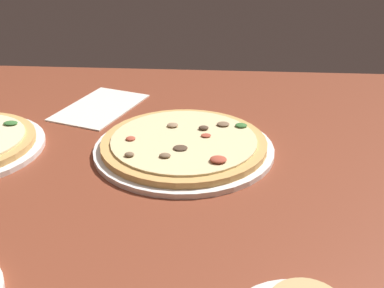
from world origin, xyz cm
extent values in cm
cube|color=brown|center=(0.00, 0.00, 2.00)|extent=(150.00, 110.00, 4.00)
cylinder|color=white|center=(3.42, -5.67, 4.50)|extent=(33.45, 33.45, 1.00)
cylinder|color=tan|center=(3.42, -5.67, 5.60)|extent=(30.77, 30.77, 1.20)
cylinder|color=beige|center=(3.42, -5.67, 6.40)|extent=(27.05, 27.05, 0.40)
ellipsoid|color=#AD4733|center=(13.16, -4.67, 6.85)|extent=(1.78, 1.76, 0.49)
ellipsoid|color=#4C3828|center=(3.68, -1.56, 6.80)|extent=(2.56, 2.29, 0.40)
ellipsoid|color=#937556|center=(6.06, -11.07, 6.91)|extent=(2.17, 1.96, 0.61)
ellipsoid|color=brown|center=(6.02, 1.71, 6.90)|extent=(1.99, 1.61, 0.60)
ellipsoid|color=brown|center=(12.17, 1.85, 6.94)|extent=(1.69, 1.40, 0.68)
ellipsoid|color=#AD4733|center=(-3.12, 2.71, 7.00)|extent=(2.88, 2.55, 0.80)
ellipsoid|color=#AD4733|center=(-0.60, -7.06, 6.81)|extent=(1.88, 1.64, 0.42)
ellipsoid|color=#387033|center=(-7.23, -11.99, 6.89)|extent=(2.33, 2.01, 0.57)
ellipsoid|color=brown|center=(-3.71, -12.33, 6.88)|extent=(2.46, 2.17, 0.56)
ellipsoid|color=#4C3828|center=(0.43, -10.16, 6.94)|extent=(1.93, 1.60, 0.68)
ellipsoid|color=#387033|center=(37.91, -9.84, 6.89)|extent=(2.80, 2.08, 0.57)
cube|color=silver|center=(24.11, -25.84, 4.15)|extent=(20.05, 25.23, 0.30)
camera|label=1|loc=(-4.02, 77.47, 46.64)|focal=46.99mm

